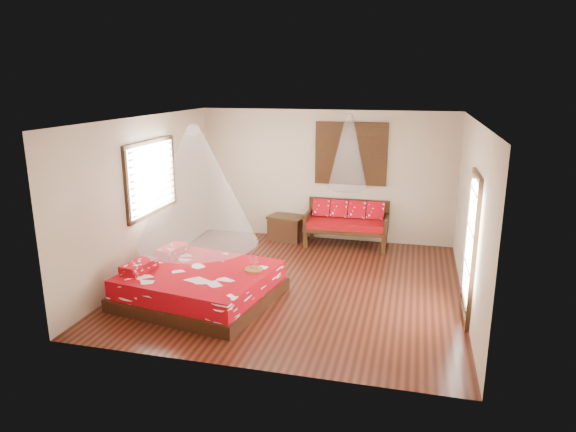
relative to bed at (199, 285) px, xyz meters
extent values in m
cube|color=black|center=(1.34, 0.99, -0.26)|extent=(5.50, 5.50, 0.02)
cube|color=white|center=(1.34, 0.99, 2.56)|extent=(5.50, 5.50, 0.02)
cube|color=tan|center=(-1.42, 0.99, 1.15)|extent=(0.02, 5.50, 2.80)
cube|color=tan|center=(4.10, 0.99, 1.15)|extent=(0.02, 5.50, 2.80)
cube|color=tan|center=(1.34, 3.75, 1.15)|extent=(5.50, 0.02, 2.80)
cube|color=tan|center=(1.34, -1.77, 1.15)|extent=(5.50, 0.02, 2.80)
cube|color=black|center=(0.02, 0.00, -0.15)|extent=(2.52, 2.34, 0.20)
cube|color=#AB0511|center=(0.02, 0.00, 0.10)|extent=(2.40, 2.23, 0.30)
cube|color=#AB0511|center=(-0.88, -0.28, 0.32)|extent=(0.41, 0.63, 0.15)
cube|color=#AB0511|center=(-0.74, 0.55, 0.32)|extent=(0.41, 0.63, 0.15)
cube|color=black|center=(1.09, 2.97, -0.04)|extent=(0.08, 0.08, 0.42)
cube|color=black|center=(2.69, 2.97, -0.04)|extent=(0.08, 0.08, 0.42)
cube|color=black|center=(1.09, 3.62, -0.04)|extent=(0.08, 0.08, 0.42)
cube|color=black|center=(2.69, 3.62, -0.04)|extent=(0.08, 0.08, 0.42)
cube|color=black|center=(1.89, 3.29, 0.13)|extent=(1.72, 0.77, 0.08)
cube|color=#7C0404|center=(1.89, 3.29, 0.24)|extent=(1.66, 0.71, 0.14)
cube|color=black|center=(1.89, 3.64, 0.42)|extent=(1.72, 0.06, 0.55)
cube|color=black|center=(1.07, 3.29, 0.29)|extent=(0.06, 0.77, 0.30)
cube|color=black|center=(2.71, 3.29, 0.29)|extent=(0.06, 0.77, 0.30)
cube|color=#AB0511|center=(1.31, 3.52, 0.49)|extent=(0.36, 0.19, 0.38)
cube|color=#AB0511|center=(1.70, 3.52, 0.49)|extent=(0.36, 0.19, 0.38)
cube|color=#AB0511|center=(2.08, 3.52, 0.49)|extent=(0.36, 0.19, 0.38)
cube|color=#AB0511|center=(2.46, 3.52, 0.49)|extent=(0.36, 0.19, 0.38)
cube|color=black|center=(0.58, 3.44, -0.01)|extent=(0.83, 0.67, 0.48)
cube|color=black|center=(0.58, 3.44, 0.25)|extent=(0.88, 0.72, 0.05)
cube|color=black|center=(1.89, 3.71, 1.65)|extent=(1.52, 0.06, 1.32)
cube|color=black|center=(1.89, 3.70, 1.65)|extent=(1.35, 0.04, 1.10)
cube|color=black|center=(-1.38, 1.19, 1.45)|extent=(0.08, 1.74, 1.34)
cube|color=silver|center=(-1.34, 1.19, 1.45)|extent=(0.04, 1.54, 1.10)
cube|color=black|center=(4.06, 0.39, 0.80)|extent=(0.08, 1.02, 2.16)
cube|color=white|center=(4.04, 0.39, 0.90)|extent=(0.03, 0.82, 1.70)
cylinder|color=brown|center=(0.85, 0.19, 0.26)|extent=(0.29, 0.29, 0.03)
cone|color=white|center=(0.02, 0.00, 1.60)|extent=(1.86, 1.86, 1.80)
cone|color=white|center=(1.89, 3.24, 1.75)|extent=(0.80, 0.80, 1.50)
camera|label=1|loc=(3.22, -7.02, 3.15)|focal=32.00mm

